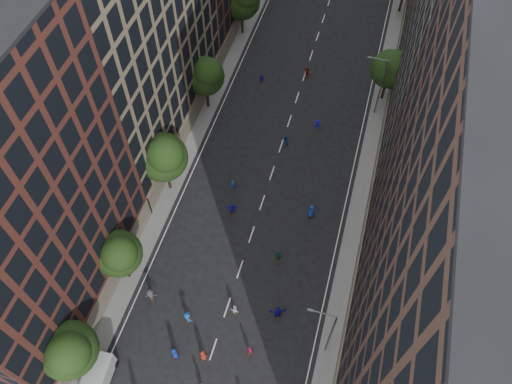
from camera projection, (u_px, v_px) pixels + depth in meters
ground at (288, 124)px, 65.95m from camera, size 240.00×240.00×0.00m
sidewalk_left at (220, 69)px, 71.82m from camera, size 4.00×105.00×0.15m
sidewalk_right at (387, 102)px, 68.09m from camera, size 4.00×105.00×0.15m
bldg_left_b at (110, 11)px, 52.15m from camera, size 14.00×26.00×34.00m
bldg_right_a at (482, 263)px, 34.58m from camera, size 14.00×30.00×36.00m
bldg_right_b at (485, 25)px, 51.55m from camera, size 14.00×28.00×33.00m
tree_left_0 at (69, 351)px, 43.13m from camera, size 5.20×5.20×8.83m
tree_left_1 at (119, 254)px, 48.90m from camera, size 4.80×4.80×8.21m
tree_left_2 at (164, 156)px, 54.72m from camera, size 5.60×5.60×9.45m
tree_left_3 at (206, 75)px, 62.78m from camera, size 5.00×5.00×8.58m
tree_right_a at (392, 68)px, 63.79m from camera, size 5.00×5.00×8.39m
streetlamp_near at (329, 332)px, 44.89m from camera, size 2.64×0.22×9.06m
streetlamp_far at (380, 84)px, 62.79m from camera, size 2.64×0.22×9.06m
cargo_van at (97, 379)px, 46.31m from camera, size 2.49×4.76×2.46m
skater_0 at (175, 353)px, 48.03m from camera, size 1.01×0.82×1.80m
skater_3 at (188, 318)px, 50.03m from camera, size 1.30×1.02×1.77m
skater_5 at (278, 313)px, 50.28m from camera, size 1.83×1.12×1.89m
skater_6 at (203, 355)px, 47.96m from camera, size 0.91×0.66×1.73m
skater_7 at (250, 350)px, 48.29m from camera, size 0.65×0.49×1.59m
skater_8 at (234, 309)px, 50.66m from camera, size 0.91×0.83×1.53m
skater_9 at (151, 295)px, 51.30m from camera, size 1.43×1.15×1.92m
skater_10 at (278, 256)px, 53.86m from camera, size 1.21×0.67×1.94m
skater_11 at (232, 209)px, 57.52m from camera, size 1.46×0.87×1.50m
skater_12 at (311, 211)px, 57.08m from camera, size 1.10×0.91×1.92m
skater_13 at (233, 186)px, 59.24m from camera, size 0.64×0.44×1.71m
skater_14 at (285, 141)px, 63.17m from camera, size 0.94×0.82×1.65m
skater_15 at (317, 125)px, 64.61m from camera, size 1.16×0.72×1.72m
skater_16 at (261, 79)px, 69.62m from camera, size 0.95×0.59×1.50m
skater_17 at (307, 73)px, 70.28m from camera, size 1.58×0.98×1.63m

